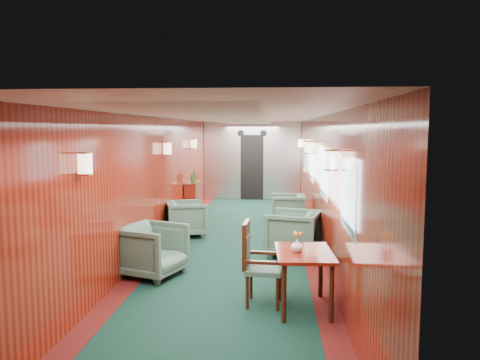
{
  "coord_description": "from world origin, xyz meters",
  "views": [
    {
      "loc": [
        0.7,
        -8.52,
        2.18
      ],
      "look_at": [
        0.0,
        0.87,
        1.15
      ],
      "focal_mm": 35.0,
      "sensor_mm": 36.0,
      "label": 1
    }
  ],
  "objects_px": {
    "dining_table": "(304,261)",
    "armchair_left_near": "(152,250)",
    "side_chair": "(256,260)",
    "armchair_right_near": "(293,233)",
    "armchair_right_far": "(288,209)",
    "credenza": "(193,198)",
    "armchair_left_far": "(186,218)"
  },
  "relations": [
    {
      "from": "dining_table",
      "to": "armchair_right_far",
      "type": "distance_m",
      "value": 5.11
    },
    {
      "from": "side_chair",
      "to": "armchair_right_far",
      "type": "distance_m",
      "value": 5.02
    },
    {
      "from": "side_chair",
      "to": "credenza",
      "type": "distance_m",
      "value": 6.15
    },
    {
      "from": "dining_table",
      "to": "side_chair",
      "type": "bearing_deg",
      "value": 165.5
    },
    {
      "from": "side_chair",
      "to": "armchair_right_far",
      "type": "height_order",
      "value": "side_chair"
    },
    {
      "from": "armchair_left_far",
      "to": "armchair_right_far",
      "type": "height_order",
      "value": "armchair_left_far"
    },
    {
      "from": "dining_table",
      "to": "armchair_left_near",
      "type": "height_order",
      "value": "armchair_left_near"
    },
    {
      "from": "side_chair",
      "to": "armchair_right_near",
      "type": "xyz_separation_m",
      "value": [
        0.55,
        2.31,
        -0.17
      ]
    },
    {
      "from": "side_chair",
      "to": "armchair_left_near",
      "type": "distance_m",
      "value": 1.89
    },
    {
      "from": "dining_table",
      "to": "credenza",
      "type": "xyz_separation_m",
      "value": [
        -2.4,
        6.0,
        -0.16
      ]
    },
    {
      "from": "credenza",
      "to": "armchair_right_far",
      "type": "distance_m",
      "value": 2.52
    },
    {
      "from": "side_chair",
      "to": "armchair_left_far",
      "type": "distance_m",
      "value": 3.99
    },
    {
      "from": "armchair_left_far",
      "to": "armchair_right_far",
      "type": "distance_m",
      "value": 2.49
    },
    {
      "from": "armchair_left_far",
      "to": "dining_table",
      "type": "bearing_deg",
      "value": -168.63
    },
    {
      "from": "armchair_right_far",
      "to": "armchair_right_near",
      "type": "bearing_deg",
      "value": 0.52
    },
    {
      "from": "credenza",
      "to": "armchair_right_near",
      "type": "bearing_deg",
      "value": -56.49
    },
    {
      "from": "credenza",
      "to": "armchair_left_near",
      "type": "distance_m",
      "value": 4.87
    },
    {
      "from": "armchair_left_near",
      "to": "armchair_left_far",
      "type": "height_order",
      "value": "armchair_left_near"
    },
    {
      "from": "side_chair",
      "to": "armchair_left_near",
      "type": "relative_size",
      "value": 1.22
    },
    {
      "from": "armchair_right_far",
      "to": "armchair_left_far",
      "type": "bearing_deg",
      "value": -57.47
    },
    {
      "from": "side_chair",
      "to": "armchair_left_far",
      "type": "xyz_separation_m",
      "value": [
        -1.57,
        3.66,
        -0.21
      ]
    },
    {
      "from": "credenza",
      "to": "armchair_right_near",
      "type": "relative_size",
      "value": 1.31
    },
    {
      "from": "dining_table",
      "to": "armchair_left_near",
      "type": "xyz_separation_m",
      "value": [
        -2.17,
        1.13,
        -0.21
      ]
    },
    {
      "from": "armchair_right_near",
      "to": "credenza",
      "type": "bearing_deg",
      "value": -131.9
    },
    {
      "from": "dining_table",
      "to": "armchair_left_far",
      "type": "distance_m",
      "value": 4.36
    },
    {
      "from": "side_chair",
      "to": "credenza",
      "type": "relative_size",
      "value": 0.92
    },
    {
      "from": "credenza",
      "to": "armchair_right_near",
      "type": "distance_m",
      "value": 4.28
    },
    {
      "from": "armchair_left_near",
      "to": "side_chair",
      "type": "bearing_deg",
      "value": -102.51
    },
    {
      "from": "side_chair",
      "to": "armchair_right_near",
      "type": "bearing_deg",
      "value": 80.92
    },
    {
      "from": "armchair_right_near",
      "to": "armchair_left_far",
      "type": "bearing_deg",
      "value": -107.88
    },
    {
      "from": "credenza",
      "to": "armchair_left_near",
      "type": "xyz_separation_m",
      "value": [
        0.23,
        -4.86,
        -0.05
      ]
    },
    {
      "from": "armchair_left_near",
      "to": "armchair_left_far",
      "type": "relative_size",
      "value": 1.08
    }
  ]
}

